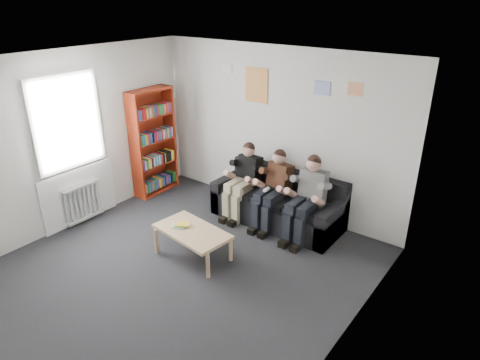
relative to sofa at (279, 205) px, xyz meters
The scene contains 14 objects.
room_shell 2.38m from the sofa, 98.91° to the right, with size 5.00×5.00×5.00m.
sofa is the anchor object (origin of this frame).
bookshelf 2.53m from the sofa, behind, with size 0.29×0.86×1.91m.
coffee_table 1.64m from the sofa, 104.06° to the right, with size 1.07×0.59×0.43m.
game_cases 1.73m from the sofa, 110.15° to the right, with size 0.21×0.18×0.04m.
person_left 0.69m from the sofa, 161.76° to the right, with size 0.37×0.79×1.23m.
person_middle 0.38m from the sofa, 90.00° to the right, with size 0.37×0.80×1.24m.
person_right 0.70m from the sofa, 18.47° to the right, with size 0.39×0.84×1.27m.
radiator 3.13m from the sofa, 142.47° to the right, with size 0.10×0.64×0.60m.
window 3.27m from the sofa, 143.28° to the right, with size 0.05×1.30×2.36m.
poster_large 1.94m from the sofa, 152.34° to the left, with size 0.42×0.01×0.55m, color gold.
poster_blue 1.95m from the sofa, 42.36° to the left, with size 0.25×0.01×0.20m, color #3F75D9.
poster_pink 2.15m from the sofa, 22.59° to the left, with size 0.22×0.01×0.18m, color #D8437E.
poster_sign 2.40m from the sofa, 163.95° to the left, with size 0.20×0.01×0.14m, color white.
Camera 1 is at (3.51, -3.15, 3.44)m, focal length 32.00 mm.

